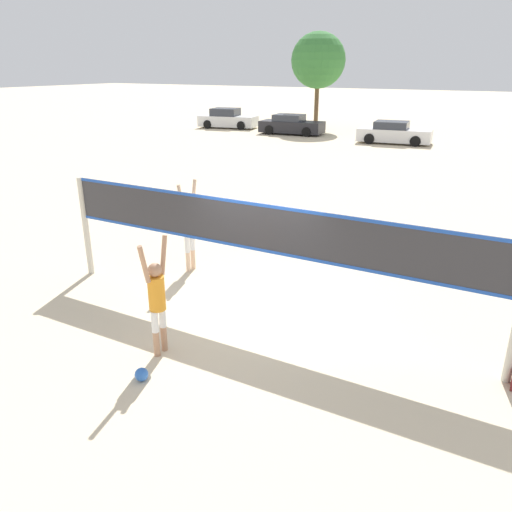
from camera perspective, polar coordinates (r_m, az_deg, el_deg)
name	(u,v)px	position (r m, az deg, el deg)	size (l,w,h in m)	color
ground_plane	(256,316)	(9.93, 0.00, -6.85)	(200.00, 200.00, 0.00)	beige
volleyball_net	(256,238)	(9.28, 0.00, 2.11)	(9.11, 0.14, 2.31)	beige
player_spiker	(157,296)	(8.40, -11.27, -4.52)	(0.28, 0.69, 2.06)	tan
player_blocker	(189,225)	(11.80, -7.68, 3.57)	(0.28, 0.71, 2.17)	beige
volleyball	(141,374)	(8.22, -12.95, -13.06)	(0.22, 0.22, 0.22)	blue
parked_car_near	(291,125)	(36.83, 4.05, 14.69)	(4.62, 2.22, 1.37)	#232328
parked_car_mid	(394,133)	(33.43, 15.47, 13.36)	(4.65, 2.30, 1.36)	silver
parked_car_far	(228,119)	(40.61, -3.27, 15.35)	(4.74, 2.70, 1.49)	silver
tree_right_cluster	(318,61)	(39.92, 7.13, 21.29)	(4.03, 4.03, 6.98)	brown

